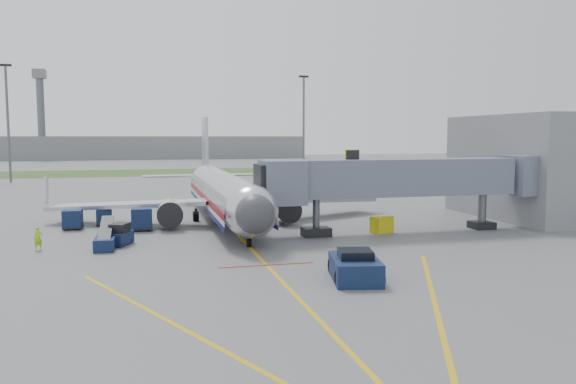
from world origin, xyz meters
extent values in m
plane|color=#565659|center=(0.00, 0.00, 0.00)|extent=(400.00, 400.00, 0.00)
cube|color=#2D4C1E|center=(0.00, 90.00, 0.01)|extent=(300.00, 25.00, 0.01)
cube|color=gold|center=(0.00, -2.00, 0.00)|extent=(0.25, 50.00, 0.01)
cube|color=maroon|center=(0.00, -4.00, 0.00)|extent=(6.00, 0.25, 0.01)
cube|color=gold|center=(-6.00, -14.00, 0.00)|extent=(9.52, 20.04, 0.01)
cube|color=gold|center=(6.00, -14.00, 0.00)|extent=(9.52, 20.04, 0.01)
cylinder|color=silver|center=(0.00, 15.00, 2.70)|extent=(3.80, 28.00, 3.80)
sphere|color=silver|center=(0.00, 1.00, 2.70)|extent=(3.80, 3.80, 3.80)
sphere|color=#38383D|center=(0.00, -0.30, 2.70)|extent=(2.74, 2.74, 2.74)
cube|color=black|center=(0.00, 0.60, 3.25)|extent=(2.20, 1.20, 0.55)
cone|color=silver|center=(0.00, 31.50, 2.70)|extent=(3.80, 5.00, 3.80)
cube|color=#B7BAC1|center=(0.00, 31.00, 6.70)|extent=(0.35, 4.20, 7.00)
cube|color=#B7BAC1|center=(-8.50, 15.00, 1.80)|extent=(15.10, 8.59, 1.13)
cube|color=#B7BAC1|center=(8.50, 15.00, 1.80)|extent=(15.10, 8.59, 1.13)
cylinder|color=silver|center=(-5.20, 12.00, 1.35)|extent=(2.10, 3.60, 2.10)
cylinder|color=silver|center=(5.20, 12.00, 1.35)|extent=(2.10, 3.60, 2.10)
cube|color=maroon|center=(1.92, 15.00, 2.35)|extent=(0.05, 28.00, 0.45)
cube|color=navy|center=(1.92, 15.00, 1.45)|extent=(0.05, 28.00, 0.35)
cylinder|color=black|center=(0.00, 2.00, 0.30)|extent=(0.28, 0.70, 0.70)
cylinder|color=black|center=(-2.60, 15.50, 0.45)|extent=(0.50, 1.00, 1.00)
cylinder|color=black|center=(2.60, 15.50, 0.45)|extent=(0.50, 1.00, 1.00)
cube|color=slate|center=(13.00, 5.00, 4.60)|extent=(20.00, 3.00, 3.00)
cube|color=slate|center=(3.20, 5.00, 4.40)|extent=(3.20, 3.60, 3.40)
cube|color=black|center=(2.00, 5.00, 4.40)|extent=(1.60, 3.00, 2.80)
cube|color=#CDBB0C|center=(9.00, 5.00, 6.40)|extent=(1.20, 0.15, 1.00)
cylinder|color=#595B60|center=(6.00, 5.00, 1.55)|extent=(0.56, 0.56, 3.10)
cube|color=black|center=(6.00, 5.00, 0.35)|extent=(2.20, 1.60, 0.70)
cylinder|color=#595B60|center=(21.00, 5.00, 1.55)|extent=(0.70, 0.70, 3.10)
cube|color=black|center=(21.00, 5.00, 0.30)|extent=(1.80, 1.80, 0.60)
cube|color=slate|center=(25.00, 5.00, 4.60)|extent=(3.00, 4.00, 3.40)
cube|color=slate|center=(30.00, 10.00, 5.00)|extent=(10.00, 16.00, 10.00)
cylinder|color=#595B60|center=(-30.00, 70.00, 10.00)|extent=(0.44, 0.44, 20.00)
cube|color=black|center=(-30.00, 70.00, 20.20)|extent=(2.00, 0.40, 0.40)
cylinder|color=#595B60|center=(25.00, 75.00, 10.00)|extent=(0.44, 0.44, 20.00)
cube|color=black|center=(25.00, 75.00, 20.20)|extent=(2.00, 0.40, 0.40)
cube|color=slate|center=(-10.00, 170.00, 4.00)|extent=(120.00, 14.00, 8.00)
cylinder|color=#595B60|center=(-40.00, 165.00, 14.00)|extent=(2.40, 2.40, 28.00)
cube|color=slate|center=(-40.00, 165.00, 28.50)|extent=(4.00, 4.00, 3.00)
cube|color=#0D1C39|center=(4.00, -8.70, 0.63)|extent=(3.27, 4.51, 1.25)
cube|color=black|center=(4.00, -8.70, 1.42)|extent=(2.15, 2.15, 0.57)
cylinder|color=black|center=(2.70, -9.95, 0.45)|extent=(0.43, 0.94, 0.91)
cylinder|color=black|center=(4.71, -10.36, 0.45)|extent=(0.43, 0.94, 0.91)
cylinder|color=black|center=(3.29, -7.05, 0.45)|extent=(0.43, 0.94, 0.91)
cylinder|color=black|center=(5.30, -7.46, 0.45)|extent=(0.43, 0.94, 0.91)
cube|color=#0D1C39|center=(-9.05, 5.05, 0.51)|extent=(2.00, 2.59, 0.92)
cube|color=black|center=(-9.05, 5.05, 1.29)|extent=(1.59, 1.79, 0.65)
cylinder|color=black|center=(-9.80, 4.47, 0.23)|extent=(0.37, 0.50, 0.46)
cylinder|color=black|center=(-8.95, 4.11, 0.23)|extent=(0.37, 0.50, 0.46)
cylinder|color=black|center=(-9.15, 6.00, 0.23)|extent=(0.37, 0.50, 0.46)
cylinder|color=black|center=(-8.30, 5.64, 0.23)|extent=(0.37, 0.50, 0.46)
cube|color=#0D1C39|center=(-13.26, 13.34, 0.92)|extent=(1.60, 1.60, 1.50)
cube|color=black|center=(-13.26, 13.34, 0.17)|extent=(1.65, 1.65, 0.12)
cylinder|color=black|center=(-13.88, 12.80, 0.14)|extent=(0.23, 0.28, 0.27)
cylinder|color=black|center=(-12.72, 12.73, 0.14)|extent=(0.23, 0.28, 0.27)
cylinder|color=black|center=(-13.80, 13.96, 0.14)|extent=(0.23, 0.28, 0.27)
cylinder|color=black|center=(-12.64, 13.89, 0.14)|extent=(0.23, 0.28, 0.27)
cube|color=#0D1C39|center=(-10.78, 14.88, 0.81)|extent=(1.38, 1.38, 1.33)
cube|color=black|center=(-10.78, 14.88, 0.15)|extent=(1.42, 1.42, 0.10)
cylinder|color=black|center=(-11.28, 14.35, 0.12)|extent=(0.20, 0.25, 0.24)
cylinder|color=black|center=(-10.25, 14.39, 0.12)|extent=(0.20, 0.25, 0.24)
cylinder|color=black|center=(-11.31, 15.38, 0.12)|extent=(0.20, 0.25, 0.24)
cylinder|color=black|center=(-10.29, 15.42, 0.12)|extent=(0.20, 0.25, 0.24)
cube|color=#0D1C39|center=(-7.51, 11.33, 1.05)|extent=(1.71, 1.71, 1.71)
cube|color=black|center=(-7.51, 11.33, 0.20)|extent=(1.76, 1.76, 0.13)
cylinder|color=black|center=(-8.17, 10.67, 0.15)|extent=(0.24, 0.31, 0.31)
cylinder|color=black|center=(-6.85, 10.67, 0.15)|extent=(0.24, 0.31, 0.31)
cylinder|color=black|center=(-8.17, 11.99, 0.15)|extent=(0.24, 0.31, 0.31)
cylinder|color=black|center=(-6.85, 11.99, 0.15)|extent=(0.24, 0.31, 0.31)
cube|color=#0D1C39|center=(-10.00, 4.00, 0.43)|extent=(1.46, 3.52, 0.87)
cube|color=black|center=(-9.98, 4.48, 1.35)|extent=(1.00, 3.92, 1.36)
cylinder|color=black|center=(-10.52, 2.76, 0.27)|extent=(0.23, 0.55, 0.54)
cylinder|color=black|center=(-9.56, 2.73, 0.27)|extent=(0.23, 0.55, 0.54)
cylinder|color=black|center=(-10.44, 5.27, 0.27)|extent=(0.23, 0.55, 0.54)
cylinder|color=black|center=(-9.48, 5.24, 0.27)|extent=(0.23, 0.55, 0.54)
cube|color=#CDBB0C|center=(11.75, 5.20, 0.68)|extent=(1.98, 1.65, 1.35)
cylinder|color=black|center=(11.23, 5.01, 0.17)|extent=(0.33, 0.40, 0.34)
cylinder|color=black|center=(12.28, 5.40, 0.17)|extent=(0.33, 0.40, 0.34)
imported|color=#9FDA19|center=(-14.53, 4.58, 0.83)|extent=(0.71, 0.60, 1.65)
camera|label=1|loc=(-7.20, -37.34, 7.95)|focal=35.00mm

